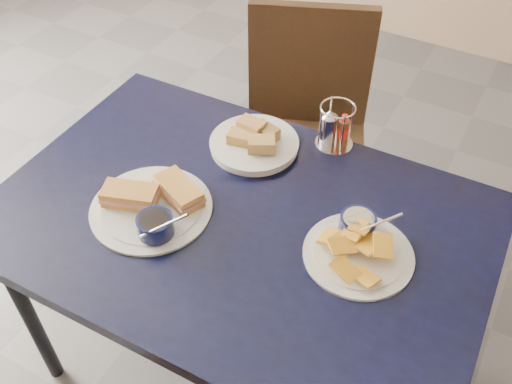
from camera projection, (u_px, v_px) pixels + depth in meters
The scene contains 7 objects.
ground at pixel (227, 376), 1.95m from camera, with size 6.00×6.00×0.00m, color #4A4B4F.
dining_table at pixel (239, 233), 1.50m from camera, with size 1.27×0.86×0.75m.
chair_far at pixel (314, 122), 2.08m from camera, with size 0.57×0.57×0.94m.
sandwich_plate at pixel (153, 205), 1.45m from camera, with size 0.32×0.32×0.12m.
plantain_plate at pixel (358, 243), 1.37m from camera, with size 0.27×0.27×0.12m.
bread_basket at pixel (254, 142), 1.64m from camera, with size 0.25×0.25×0.07m.
condiment_caddy at pixel (334, 128), 1.62m from camera, with size 0.11×0.11×0.14m.
Camera 1 is at (0.54, -0.78, 1.82)m, focal length 40.00 mm.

